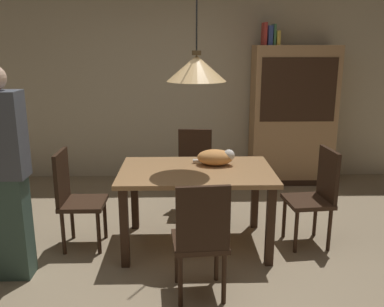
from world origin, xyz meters
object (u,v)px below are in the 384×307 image
book_red_tall (264,34)px  chair_left_side (74,195)px  dining_table (196,180)px  cat_sleeping (216,157)px  book_green_slim (273,35)px  book_blue_wide (269,35)px  chair_right_side (316,193)px  book_yellow_short (277,38)px  pendant_lamp (197,68)px  hutch_bookcase (292,118)px  person_standing (4,175)px  chair_far_back (194,167)px  chair_near_front (201,236)px

book_red_tall → chair_left_side: bearing=-137.4°
dining_table → cat_sleeping: (0.19, 0.14, 0.18)m
book_red_tall → book_green_slim: book_red_tall is taller
book_blue_wide → book_green_slim: 0.06m
chair_right_side → book_yellow_short: bearing=90.8°
book_red_tall → pendant_lamp: bearing=-116.2°
hutch_bookcase → pendant_lamp: bearing=-125.7°
dining_table → chair_left_side: size_ratio=1.51×
cat_sleeping → pendant_lamp: pendant_lamp is taller
cat_sleeping → hutch_bookcase: (1.17, 1.75, 0.06)m
book_green_slim → book_red_tall: bearing=180.0°
book_red_tall → person_standing: 3.61m
dining_table → book_red_tall: (0.93, 1.89, 1.34)m
book_blue_wide → person_standing: 3.65m
hutch_bookcase → person_standing: size_ratio=1.08×
chair_right_side → person_standing: bearing=-168.8°
hutch_bookcase → dining_table: bearing=-125.7°
pendant_lamp → book_green_slim: (1.05, 1.89, 0.32)m
chair_right_side → book_green_slim: (-0.08, 1.89, 1.47)m
book_blue_wide → pendant_lamp: bearing=-117.7°
book_blue_wide → dining_table: bearing=-117.7°
chair_right_side → pendant_lamp: 1.61m
hutch_bookcase → book_blue_wide: (-0.37, 0.00, 1.08)m
pendant_lamp → book_blue_wide: size_ratio=5.42×
hutch_bookcase → book_blue_wide: bearing=179.8°
person_standing → chair_right_side: bearing=11.2°
hutch_bookcase → book_red_tall: book_red_tall is taller
chair_left_side → hutch_bookcase: (2.49, 1.89, 0.38)m
chair_right_side → chair_far_back: same height
hutch_bookcase → book_red_tall: (-0.43, 0.00, 1.10)m
book_red_tall → book_yellow_short: size_ratio=1.40×
chair_near_front → book_green_slim: 3.31m
chair_left_side → pendant_lamp: (1.13, 0.00, 1.15)m
pendant_lamp → person_standing: 1.79m
chair_near_front → book_red_tall: bearing=71.6°
chair_far_back → chair_right_side: bearing=-37.8°
dining_table → chair_near_front: (0.01, -0.88, -0.14)m
person_standing → book_blue_wide: bearing=43.8°
chair_near_front → book_green_slim: size_ratio=3.58×
chair_left_side → chair_right_side: bearing=0.2°
book_yellow_short → person_standing: (-2.62, -2.41, -1.07)m
dining_table → cat_sleeping: size_ratio=3.58×
chair_right_side → chair_far_back: (-1.12, 0.87, 0.00)m
chair_right_side → book_red_tall: size_ratio=3.32×
book_blue_wide → book_yellow_short: bearing=0.0°
chair_far_back → pendant_lamp: 1.45m
chair_left_side → book_green_slim: book_green_slim is taller
hutch_bookcase → book_green_slim: book_green_slim is taller
book_yellow_short → book_blue_wide: bearing=180.0°
chair_near_front → hutch_bookcase: (1.35, 2.77, 0.38)m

